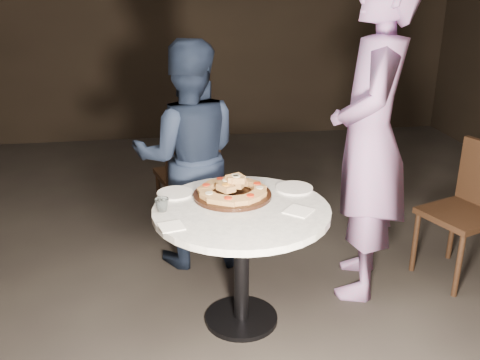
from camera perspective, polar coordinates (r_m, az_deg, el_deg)
The scene contains 13 objects.
floor at distance 3.15m, azimuth -0.68°, elevation -13.31°, with size 7.00×7.00×0.00m, color black.
table at distance 2.75m, azimuth 0.16°, elevation -5.34°, with size 1.13×1.13×0.68m.
serving_board at distance 2.83m, azimuth -0.82°, elevation -1.60°, with size 0.42×0.42×0.02m, color black.
focaccia_pile at distance 2.82m, azimuth -0.81°, elevation -0.90°, with size 0.37×0.37×0.10m.
plate_left at distance 2.88m, azimuth -6.94°, elevation -1.40°, with size 0.19×0.19×0.01m, color white.
plate_right at distance 2.94m, azimuth 5.80°, elevation -0.88°, with size 0.20×0.20×0.01m, color white.
water_glass at distance 2.68m, azimuth -8.33°, elevation -2.63°, with size 0.07×0.07×0.07m, color silver.
napkin_near at distance 2.52m, azimuth -7.34°, elevation -4.94°, with size 0.11×0.11×0.01m, color white.
napkin_far at distance 2.67m, azimuth 6.27°, elevation -3.30°, with size 0.12×0.12×0.01m, color white.
chair_far at distance 3.80m, azimuth -5.45°, elevation 1.02°, with size 0.48×0.49×0.83m.
chair_right at distance 3.54m, azimuth 23.50°, elevation -2.21°, with size 0.52×0.51×0.84m.
diner_navy at distance 3.35m, azimuth -5.53°, elevation 2.55°, with size 0.70×0.54×1.44m, color #141D31.
diner_teal at distance 3.05m, azimuth 13.71°, elevation 4.31°, with size 0.68×0.44×1.86m, color #86659D.
Camera 1 is at (-0.36, -2.57, 1.77)m, focal length 40.00 mm.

